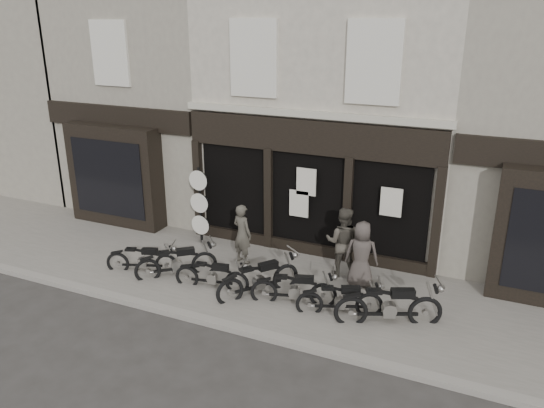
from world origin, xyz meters
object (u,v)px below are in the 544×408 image
at_px(motorcycle_4, 295,292).
at_px(motorcycle_6, 390,309).
at_px(man_right, 361,254).
at_px(motorcycle_1, 177,265).
at_px(motorcycle_3, 259,282).
at_px(man_centre, 343,242).
at_px(advert_sign_post, 200,209).
at_px(motorcycle_0, 143,262).
at_px(motorcycle_5, 340,302).
at_px(motorcycle_2, 213,278).
at_px(man_left, 242,234).

bearing_deg(motorcycle_4, motorcycle_6, -17.55).
bearing_deg(man_right, motorcycle_1, 8.05).
bearing_deg(motorcycle_1, motorcycle_4, -41.47).
bearing_deg(motorcycle_4, motorcycle_3, 158.38).
bearing_deg(man_centre, advert_sign_post, -11.90).
distance_m(motorcycle_1, motorcycle_3, 2.34).
relative_size(motorcycle_4, man_centre, 1.07).
relative_size(motorcycle_3, motorcycle_4, 0.97).
bearing_deg(motorcycle_0, motorcycle_5, -18.80).
relative_size(motorcycle_3, advert_sign_post, 0.79).
bearing_deg(man_right, motorcycle_2, 16.24).
height_order(motorcycle_2, motorcycle_5, motorcycle_5).
relative_size(motorcycle_2, motorcycle_4, 0.96).
height_order(motorcycle_5, motorcycle_6, motorcycle_6).
xyz_separation_m(motorcycle_2, man_centre, (2.71, 1.94, 0.67)).
bearing_deg(motorcycle_1, motorcycle_2, -49.87).
xyz_separation_m(motorcycle_0, motorcycle_4, (4.24, 0.10, 0.02)).
bearing_deg(man_right, motorcycle_4, 41.17).
xyz_separation_m(motorcycle_0, motorcycle_6, (6.45, 0.13, 0.08)).
bearing_deg(man_centre, motorcycle_0, 13.44).
distance_m(motorcycle_0, motorcycle_3, 3.31).
distance_m(man_centre, advert_sign_post, 4.40).
bearing_deg(motorcycle_0, man_right, -4.04).
height_order(motorcycle_2, man_centre, man_centre).
bearing_deg(motorcycle_4, man_left, 127.65).
distance_m(motorcycle_6, man_right, 1.81).
bearing_deg(motorcycle_1, motorcycle_0, 148.43).
distance_m(man_right, advert_sign_post, 5.03).
height_order(motorcycle_4, man_right, man_right).
distance_m(motorcycle_0, man_left, 2.71).
bearing_deg(man_left, motorcycle_3, 148.50).
distance_m(motorcycle_0, motorcycle_1, 0.98).
height_order(motorcycle_6, man_left, man_left).
distance_m(man_left, advert_sign_post, 1.86).
distance_m(motorcycle_2, man_centre, 3.40).
distance_m(motorcycle_1, motorcycle_2, 1.17).
relative_size(motorcycle_3, man_right, 1.13).
relative_size(motorcycle_2, man_left, 1.15).
height_order(man_centre, man_right, man_centre).
bearing_deg(motorcycle_3, motorcycle_6, -54.05).
bearing_deg(man_centre, motorcycle_6, 124.19).
xyz_separation_m(motorcycle_4, motorcycle_6, (2.21, 0.02, 0.06)).
bearing_deg(motorcycle_6, motorcycle_3, 155.74).
xyz_separation_m(motorcycle_2, man_right, (3.30, 1.56, 0.60)).
xyz_separation_m(motorcycle_3, advert_sign_post, (-2.87, 2.04, 0.75)).
distance_m(motorcycle_2, motorcycle_6, 4.33).
distance_m(motorcycle_5, man_centre, 2.00).
distance_m(motorcycle_0, motorcycle_5, 5.36).
height_order(motorcycle_3, motorcycle_5, motorcycle_3).
distance_m(motorcycle_0, advert_sign_post, 2.38).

